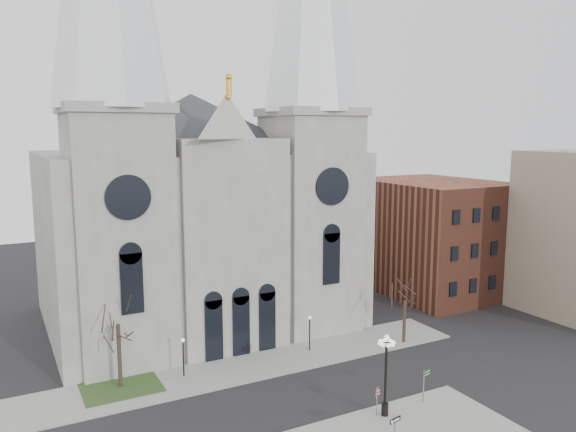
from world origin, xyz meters
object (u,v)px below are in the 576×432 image
globe_lamp (386,365)px  street_name_sign (424,383)px  stop_sign (377,395)px  one_way_sign (395,427)px

globe_lamp → street_name_sign: (3.79, 0.23, -2.30)m
stop_sign → one_way_sign: (-1.54, -3.89, -0.06)m
one_way_sign → street_name_sign: street_name_sign is taller
globe_lamp → stop_sign: bearing=164.3°
stop_sign → street_name_sign: size_ratio=0.88×
stop_sign → one_way_sign: one_way_sign is taller
one_way_sign → street_name_sign: 7.13m
stop_sign → one_way_sign: 4.19m
stop_sign → globe_lamp: size_ratio=0.37×
stop_sign → one_way_sign: bearing=-127.7°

